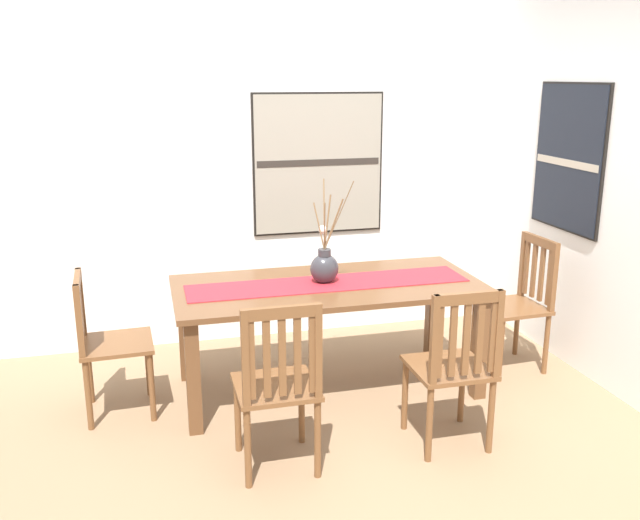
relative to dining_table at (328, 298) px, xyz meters
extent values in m
cube|color=#8E7051|center=(-0.02, -0.75, -0.64)|extent=(6.40, 6.40, 0.03)
cube|color=white|center=(-0.02, 1.11, 0.72)|extent=(6.40, 0.12, 2.70)
cube|color=brown|center=(0.00, 0.00, 0.08)|extent=(1.96, 0.91, 0.03)
cube|color=brown|center=(-0.90, -0.38, -0.28)|extent=(0.08, 0.08, 0.69)
cube|color=brown|center=(0.90, -0.38, -0.28)|extent=(0.08, 0.08, 0.69)
cube|color=brown|center=(-0.90, 0.38, -0.28)|extent=(0.08, 0.08, 0.69)
cube|color=brown|center=(0.90, 0.38, -0.28)|extent=(0.08, 0.08, 0.69)
cube|color=#B7232D|center=(0.00, 0.00, 0.10)|extent=(1.80, 0.36, 0.01)
ellipsoid|color=#333338|center=(-0.02, 0.02, 0.19)|extent=(0.18, 0.16, 0.19)
cylinder|color=#333338|center=(-0.02, 0.02, 0.30)|extent=(0.08, 0.08, 0.04)
cylinder|color=brown|center=(-0.05, 0.06, 0.47)|extent=(0.06, 0.08, 0.29)
cylinder|color=brown|center=(0.00, 0.03, 0.49)|extent=(0.05, 0.03, 0.35)
cylinder|color=brown|center=(0.03, 0.00, 0.48)|extent=(0.12, 0.06, 0.33)
cylinder|color=brown|center=(0.06, -0.03, 0.54)|extent=(0.16, 0.12, 0.45)
cylinder|color=brown|center=(-0.01, 0.09, 0.54)|extent=(0.04, 0.13, 0.43)
cylinder|color=brown|center=(-0.04, -0.04, 0.48)|extent=(0.04, 0.13, 0.32)
sphere|color=white|center=(-0.02, 0.07, 0.44)|extent=(0.05, 0.05, 0.05)
cube|color=brown|center=(-1.32, 0.00, -0.18)|extent=(0.44, 0.44, 0.03)
cylinder|color=brown|center=(-1.15, 0.19, -0.41)|extent=(0.04, 0.04, 0.43)
cylinder|color=brown|center=(-1.14, -0.17, -0.41)|extent=(0.04, 0.04, 0.43)
cylinder|color=brown|center=(-1.51, 0.17, -0.41)|extent=(0.04, 0.04, 0.43)
cylinder|color=brown|center=(-1.50, -0.19, -0.41)|extent=(0.04, 0.04, 0.43)
cube|color=brown|center=(-1.52, 0.17, 0.05)|extent=(0.04, 0.04, 0.43)
cube|color=brown|center=(-1.51, -0.19, 0.05)|extent=(0.04, 0.04, 0.43)
cube|color=brown|center=(-1.51, -0.01, 0.23)|extent=(0.05, 0.38, 0.06)
cube|color=brown|center=(-1.52, 0.15, 0.03)|extent=(0.02, 0.04, 0.34)
cube|color=brown|center=(-1.52, 0.07, 0.03)|extent=(0.02, 0.04, 0.34)
cube|color=brown|center=(-1.51, -0.01, 0.03)|extent=(0.02, 0.04, 0.34)
cube|color=brown|center=(-1.51, -0.08, 0.03)|extent=(0.02, 0.04, 0.34)
cube|color=brown|center=(-1.51, -0.16, 0.03)|extent=(0.02, 0.04, 0.34)
cube|color=brown|center=(-0.51, -0.82, -0.18)|extent=(0.42, 0.42, 0.03)
cylinder|color=brown|center=(-0.69, -0.64, -0.41)|extent=(0.04, 0.04, 0.43)
cylinder|color=brown|center=(-0.33, -0.64, -0.41)|extent=(0.04, 0.04, 0.43)
cylinder|color=brown|center=(-0.69, -1.00, -0.41)|extent=(0.04, 0.04, 0.43)
cylinder|color=brown|center=(-0.33, -1.00, -0.41)|extent=(0.04, 0.04, 0.43)
cube|color=brown|center=(-0.69, -1.01, 0.08)|extent=(0.04, 0.04, 0.49)
cube|color=brown|center=(-0.33, -1.01, 0.08)|extent=(0.04, 0.04, 0.49)
cube|color=brown|center=(-0.51, -1.01, 0.30)|extent=(0.38, 0.03, 0.06)
cube|color=brown|center=(-0.66, -1.01, 0.06)|extent=(0.04, 0.02, 0.40)
cube|color=brown|center=(-0.58, -1.01, 0.06)|extent=(0.04, 0.02, 0.40)
cube|color=brown|center=(-0.51, -1.01, 0.06)|extent=(0.04, 0.02, 0.40)
cube|color=brown|center=(-0.43, -1.01, 0.06)|extent=(0.04, 0.02, 0.40)
cube|color=brown|center=(-0.35, -1.01, 0.06)|extent=(0.04, 0.02, 0.40)
cube|color=brown|center=(1.33, 0.00, -0.18)|extent=(0.44, 0.44, 0.03)
cylinder|color=brown|center=(1.16, -0.19, -0.41)|extent=(0.04, 0.04, 0.43)
cylinder|color=brown|center=(1.14, 0.17, -0.41)|extent=(0.04, 0.04, 0.43)
cylinder|color=brown|center=(1.52, -0.17, -0.41)|extent=(0.04, 0.04, 0.43)
cylinder|color=brown|center=(1.50, 0.19, -0.41)|extent=(0.04, 0.04, 0.43)
cube|color=brown|center=(1.53, -0.17, 0.07)|extent=(0.04, 0.04, 0.48)
cube|color=brown|center=(1.51, 0.19, 0.07)|extent=(0.04, 0.04, 0.48)
cube|color=brown|center=(1.52, 0.01, 0.28)|extent=(0.05, 0.38, 0.06)
cube|color=brown|center=(1.53, -0.12, 0.06)|extent=(0.02, 0.04, 0.39)
cube|color=brown|center=(1.52, -0.03, 0.06)|extent=(0.02, 0.04, 0.39)
cube|color=brown|center=(1.52, 0.06, 0.06)|extent=(0.02, 0.04, 0.39)
cube|color=brown|center=(1.51, 0.15, 0.06)|extent=(0.02, 0.04, 0.39)
cube|color=brown|center=(0.47, -0.82, -0.18)|extent=(0.42, 0.42, 0.03)
cylinder|color=brown|center=(0.29, -0.64, -0.41)|extent=(0.04, 0.04, 0.43)
cylinder|color=brown|center=(0.65, -0.64, -0.41)|extent=(0.04, 0.04, 0.43)
cylinder|color=brown|center=(0.29, -1.00, -0.41)|extent=(0.04, 0.04, 0.43)
cylinder|color=brown|center=(0.65, -1.00, -0.41)|extent=(0.04, 0.04, 0.43)
cube|color=brown|center=(0.29, -1.01, 0.08)|extent=(0.04, 0.04, 0.48)
cube|color=brown|center=(0.65, -1.01, 0.08)|extent=(0.04, 0.04, 0.48)
cube|color=brown|center=(0.47, -1.01, 0.29)|extent=(0.38, 0.03, 0.06)
cube|color=brown|center=(0.32, -1.01, 0.06)|extent=(0.04, 0.02, 0.39)
cube|color=brown|center=(0.39, -1.01, 0.06)|extent=(0.04, 0.02, 0.39)
cube|color=brown|center=(0.47, -1.01, 0.06)|extent=(0.04, 0.02, 0.39)
cube|color=brown|center=(0.54, -1.01, 0.06)|extent=(0.04, 0.02, 0.39)
cube|color=brown|center=(0.62, -1.01, 0.06)|extent=(0.04, 0.02, 0.39)
cube|color=black|center=(0.20, 1.05, 0.73)|extent=(1.02, 0.04, 1.07)
cube|color=gray|center=(0.20, 1.03, 0.73)|extent=(0.99, 0.01, 1.04)
cube|color=#2D2823|center=(0.20, 1.02, 0.74)|extent=(0.96, 0.00, 0.05)
cube|color=black|center=(1.77, 0.14, 0.83)|extent=(0.04, 0.77, 1.02)
cube|color=black|center=(1.75, 0.14, 0.83)|extent=(0.01, 0.74, 0.99)
cube|color=#B2A893|center=(1.75, 0.14, 0.80)|extent=(0.00, 0.71, 0.05)
camera|label=1|loc=(-1.10, -4.02, 1.39)|focal=38.25mm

